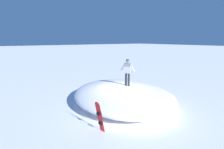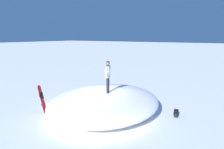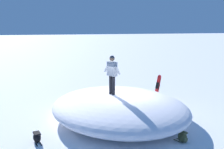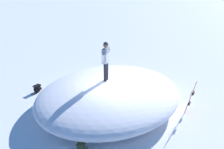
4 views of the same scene
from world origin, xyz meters
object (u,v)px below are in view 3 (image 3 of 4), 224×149
backpack_far (37,137)px  snowboarder_standing (112,71)px  snowboard_primary_upright (157,88)px  backpack_near (183,137)px

backpack_far → snowboarder_standing: bearing=-155.3°
snowboard_primary_upright → snowboarder_standing: bearing=30.9°
snowboarder_standing → backpack_near: (-1.84, 3.08, -2.07)m
snowboarder_standing → backpack_near: snowboarder_standing is taller
snowboard_primary_upright → backpack_near: snowboard_primary_upright is taller
snowboard_primary_upright → backpack_far: snowboard_primary_upright is taller
snowboard_primary_upright → backpack_near: bearing=74.6°
snowboard_primary_upright → backpack_far: size_ratio=2.36×
backpack_near → snowboarder_standing: bearing=-59.2°
snowboarder_standing → snowboard_primary_upright: (-3.22, -1.93, -1.47)m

